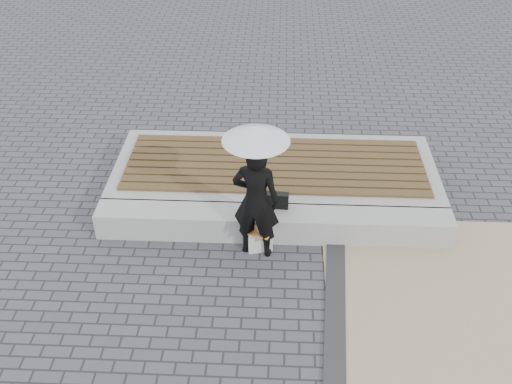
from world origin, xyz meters
TOP-DOWN VIEW (x-y plane):
  - ground at (0.00, 0.00)m, footprint 80.00×80.00m
  - edging_band at (0.75, -0.50)m, footprint 0.61×5.20m
  - seating_ledge at (0.00, 1.60)m, footprint 5.00×0.45m
  - timber_platform at (0.00, 2.80)m, footprint 5.00×2.00m
  - timber_decking at (0.00, 2.80)m, footprint 4.60×1.60m
  - woman at (-0.23, 1.24)m, footprint 0.69×0.52m
  - parasol at (-0.23, 1.24)m, footprint 0.84×0.84m
  - handbag at (0.04, 1.73)m, footprint 0.33×0.13m
  - canvas_tote at (-0.17, 1.26)m, footprint 0.36×0.21m
  - magazine at (-0.17, 1.21)m, footprint 0.37×0.32m

SIDE VIEW (x-z plane):
  - ground at x=0.00m, z-range 0.00..0.00m
  - edging_band at x=0.75m, z-range 0.00..0.04m
  - canvas_tote at x=-0.17m, z-range 0.00..0.35m
  - seating_ledge at x=0.00m, z-range 0.00..0.40m
  - timber_platform at x=0.00m, z-range 0.00..0.40m
  - magazine at x=-0.17m, z-range 0.35..0.36m
  - timber_decking at x=0.00m, z-range 0.40..0.44m
  - handbag at x=0.04m, z-range 0.40..0.63m
  - woman at x=-0.23m, z-range 0.00..1.72m
  - parasol at x=-0.23m, z-range 1.33..2.41m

